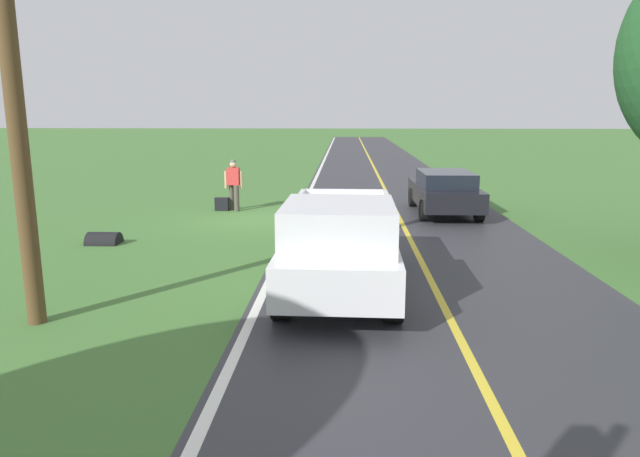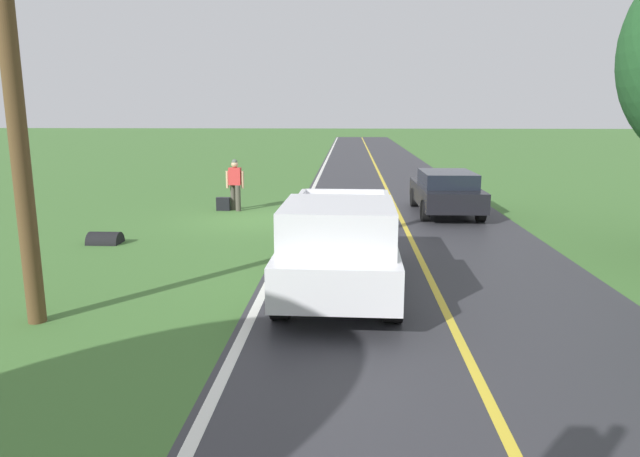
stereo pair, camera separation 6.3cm
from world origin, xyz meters
The scene contains 10 objects.
ground_plane centered at (0.00, 0.00, 0.00)m, with size 200.00×200.00×0.00m, color #427033.
road_surface centered at (-4.44, 0.00, 0.00)m, with size 6.82×120.00×0.00m, color #333338.
lane_edge_line centered at (-1.21, 0.00, 0.01)m, with size 0.16×117.60×0.00m, color silver.
lane_centre_line centered at (-4.44, 0.00, 0.01)m, with size 0.14×117.60×0.00m, color gold.
hitchhiker_walking centered at (1.07, -1.74, 0.98)m, with size 0.62×0.52×1.75m.
suitcase_carried centered at (1.50, -1.67, 0.23)m, with size 0.20×0.46×0.45m, color black.
pickup_truck_passing centered at (-2.63, 7.14, 0.97)m, with size 2.18×5.44×1.82m.
sedan_near_oncoming centered at (-5.97, -1.43, 0.75)m, with size 1.96×4.42×1.41m.
utility_pole_roadside centered at (2.20, 8.89, 3.91)m, with size 0.28×0.28×7.83m, color brown.
drainage_culvert centered at (3.45, 3.40, 0.00)m, with size 0.60×0.60×0.80m, color black.
Camera 2 is at (-2.78, 17.28, 3.30)m, focal length 31.88 mm.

